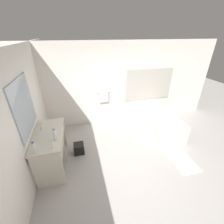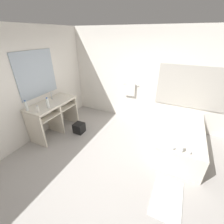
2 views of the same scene
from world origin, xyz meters
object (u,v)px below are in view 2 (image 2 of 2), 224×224
Objects in this scene: water_bottle_1 at (26,106)px; bathtub at (181,137)px; water_bottle_2 at (48,103)px; soap_dispenser at (38,109)px; waste_bin at (79,128)px.

bathtub is at bearing 21.75° from water_bottle_1.
water_bottle_2 is 1.51× the size of soap_dispenser.
water_bottle_1 is 1.46× the size of soap_dispenser.
bathtub reaches higher than waste_bin.
bathtub is at bearing 11.08° from waste_bin.
water_bottle_1 reaches higher than bathtub.
soap_dispenser is at bearing -96.87° from water_bottle_2.
water_bottle_2 is 0.28m from soap_dispenser.
waste_bin is at bearing -168.92° from bathtub.
soap_dispenser is (0.30, 0.05, -0.05)m from water_bottle_1.
soap_dispenser is 0.63× the size of waste_bin.
water_bottle_1 is 0.31m from soap_dispenser.
water_bottle_1 reaches higher than waste_bin.
water_bottle_2 is at bearing 83.13° from soap_dispenser.
water_bottle_2 reaches higher than bathtub.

